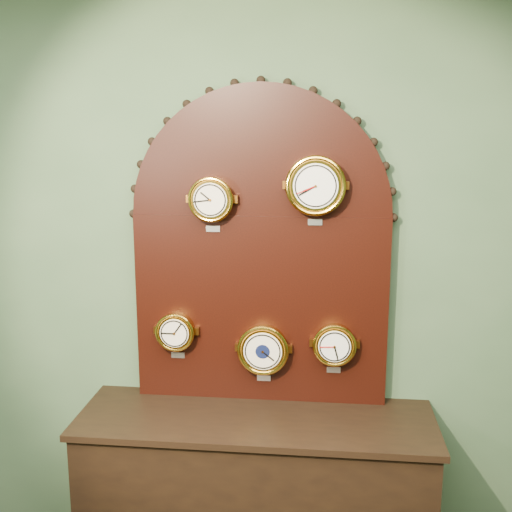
# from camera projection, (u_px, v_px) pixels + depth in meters

# --- Properties ---
(wall_back) EXTENTS (4.00, 0.00, 4.00)m
(wall_back) POSITION_uv_depth(u_px,v_px,m) (262.00, 282.00, 3.02)
(wall_back) COLOR #405C3F
(wall_back) RESTS_ON ground
(shop_counter) EXTENTS (1.60, 0.50, 0.80)m
(shop_counter) POSITION_uv_depth(u_px,v_px,m) (256.00, 501.00, 2.96)
(shop_counter) COLOR black
(shop_counter) RESTS_ON ground_plane
(display_board) EXTENTS (1.26, 0.06, 1.53)m
(display_board) POSITION_uv_depth(u_px,v_px,m) (261.00, 238.00, 2.93)
(display_board) COLOR black
(display_board) RESTS_ON shop_counter
(roman_clock) EXTENTS (0.21, 0.08, 0.26)m
(roman_clock) POSITION_uv_depth(u_px,v_px,m) (211.00, 199.00, 2.85)
(roman_clock) COLOR gold
(roman_clock) RESTS_ON display_board
(arabic_clock) EXTENTS (0.27, 0.08, 0.32)m
(arabic_clock) POSITION_uv_depth(u_px,v_px,m) (316.00, 186.00, 2.78)
(arabic_clock) COLOR gold
(arabic_clock) RESTS_ON display_board
(hygrometer) EXTENTS (0.19, 0.08, 0.24)m
(hygrometer) POSITION_uv_depth(u_px,v_px,m) (176.00, 331.00, 3.00)
(hygrometer) COLOR gold
(hygrometer) RESTS_ON display_board
(barometer) EXTENTS (0.25, 0.08, 0.30)m
(barometer) POSITION_uv_depth(u_px,v_px,m) (263.00, 349.00, 2.97)
(barometer) COLOR gold
(barometer) RESTS_ON display_board
(tide_clock) EXTENTS (0.20, 0.08, 0.25)m
(tide_clock) POSITION_uv_depth(u_px,v_px,m) (334.00, 344.00, 2.92)
(tide_clock) COLOR gold
(tide_clock) RESTS_ON display_board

